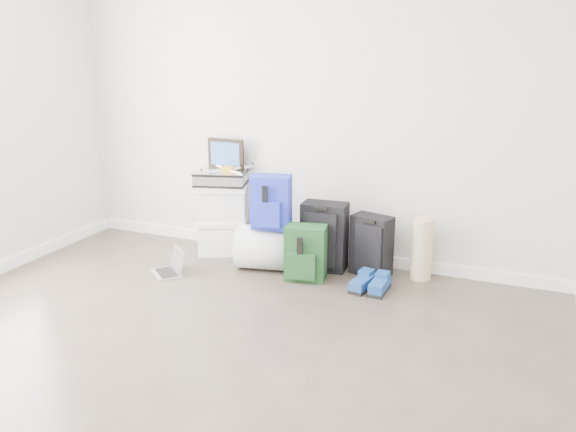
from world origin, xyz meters
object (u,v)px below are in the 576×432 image
at_px(boxes_stack, 222,218).
at_px(laptop, 171,268).
at_px(duffel_bag, 273,248).
at_px(carry_on, 371,246).
at_px(large_suitcase, 324,237).
at_px(briefcase, 221,178).

xyz_separation_m(boxes_stack, laptop, (-0.14, -0.66, -0.27)).
distance_m(boxes_stack, duffel_bag, 0.66).
distance_m(carry_on, laptop, 1.69).
bearing_deg(large_suitcase, boxes_stack, 171.92).
bearing_deg(carry_on, large_suitcase, -160.21).
bearing_deg(laptop, boxes_stack, 118.94).
xyz_separation_m(duffel_bag, large_suitcase, (0.40, 0.17, 0.10)).
height_order(boxes_stack, briefcase, briefcase).
height_order(large_suitcase, carry_on, large_suitcase).
relative_size(large_suitcase, laptop, 1.63).
relative_size(briefcase, duffel_bag, 0.73).
bearing_deg(duffel_bag, laptop, -161.90).
bearing_deg(boxes_stack, briefcase, 80.89).
relative_size(duffel_bag, large_suitcase, 1.04).
distance_m(duffel_bag, laptop, 0.87).
bearing_deg(duffel_bag, carry_on, 1.95).
xyz_separation_m(boxes_stack, briefcase, (-0.00, 0.00, 0.38)).
height_order(boxes_stack, duffel_bag, boxes_stack).
bearing_deg(duffel_bag, boxes_stack, 147.52).
height_order(briefcase, large_suitcase, briefcase).
height_order(duffel_bag, laptop, duffel_bag).
xyz_separation_m(boxes_stack, duffel_bag, (0.61, -0.23, -0.13)).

